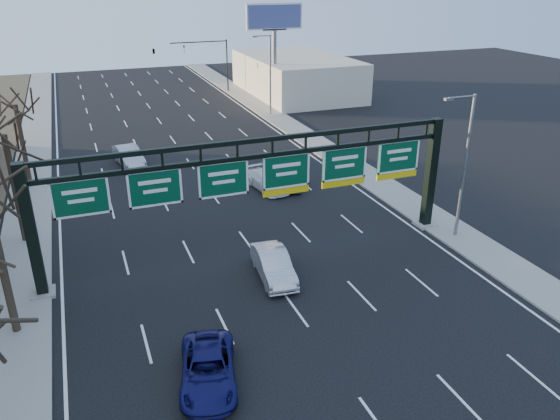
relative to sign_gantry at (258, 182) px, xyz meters
name	(u,v)px	position (x,y,z in m)	size (l,w,h in m)	color
ground	(312,333)	(-0.16, -8.00, -4.63)	(160.00, 160.00, 0.00)	black
sidewalk_left	(29,210)	(-12.96, 12.00, -4.57)	(3.00, 120.00, 0.12)	gray
sidewalk_right	(353,167)	(12.64, 12.00, -4.57)	(3.00, 120.00, 0.12)	gray
lane_markings	(207,187)	(-0.16, 12.00, -4.62)	(21.60, 120.00, 0.01)	white
sign_gantry	(258,182)	(0.00, 0.00, 0.00)	(24.60, 1.20, 7.20)	black
building_right_distant	(296,75)	(19.84, 42.00, -2.13)	(12.00, 20.00, 5.00)	beige
tree_mid	(0,117)	(-12.96, 7.00, 3.23)	(3.60, 3.60, 9.24)	black
tree_far	(12,90)	(-12.96, 17.00, 2.86)	(3.60, 3.60, 8.86)	black
streetlight_near	(464,160)	(12.31, -2.00, 0.45)	(2.15, 0.22, 9.00)	slate
streetlight_far	(269,71)	(12.31, 32.00, 0.45)	(2.15, 0.22, 9.00)	slate
billboard_right	(274,29)	(14.84, 36.98, 4.43)	(7.00, 0.50, 12.00)	slate
traffic_signal_mast	(182,53)	(5.53, 47.00, 0.87)	(10.16, 0.54, 7.00)	black
car_blue_suv	(208,370)	(-5.48, -9.52, -3.97)	(2.20, 4.78, 1.33)	#121250
car_silver_sedan	(273,265)	(-0.09, -2.62, -3.87)	(1.61, 4.61, 1.52)	silver
car_white_wagon	(267,181)	(4.07, 9.95, -3.95)	(1.91, 4.69, 1.36)	white
car_grey_far	(285,175)	(5.66, 10.20, -3.79)	(1.98, 4.92, 1.67)	#434548
car_silver_distant	(129,156)	(-5.12, 19.50, -3.80)	(1.75, 5.01, 1.65)	#B0B0B5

